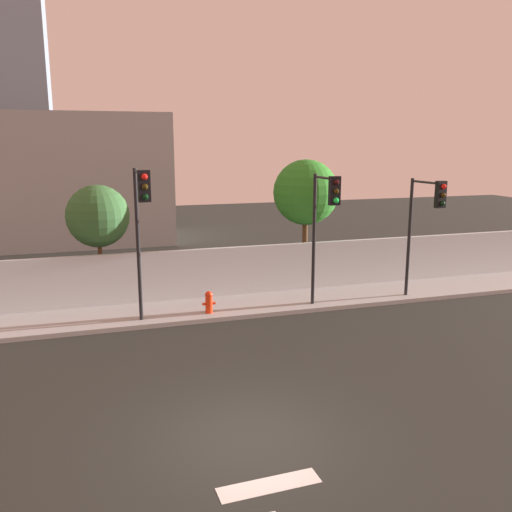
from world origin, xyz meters
TOP-DOWN VIEW (x-y plane):
  - ground_plane at (0.00, 0.00)m, footprint 80.00×80.00m
  - sidewalk at (0.00, 8.20)m, footprint 36.00×2.40m
  - perimeter_wall at (0.00, 9.49)m, footprint 36.00×0.18m
  - traffic_light_left at (-1.27, 6.82)m, footprint 0.37×1.62m
  - traffic_light_center at (8.45, 6.72)m, footprint 0.38×1.74m
  - traffic_light_right at (4.61, 6.72)m, footprint 0.34×1.77m
  - fire_hydrant at (0.88, 7.58)m, footprint 0.44×0.26m
  - roadside_tree_leftmost at (-2.46, 10.37)m, footprint 2.21×2.21m
  - roadside_tree_midleft at (5.43, 10.37)m, footprint 2.57×2.57m
  - low_building_distant at (-5.21, 23.49)m, footprint 14.10×6.00m
  - tower_on_skyline at (-7.87, 35.49)m, footprint 5.57×5.00m

SIDE VIEW (x-z plane):
  - ground_plane at x=0.00m, z-range 0.00..0.00m
  - sidewalk at x=0.00m, z-range 0.00..0.15m
  - fire_hydrant at x=0.88m, z-range 0.18..0.92m
  - perimeter_wall at x=0.00m, z-range 0.15..1.95m
  - roadside_tree_leftmost at x=-2.46m, z-range 1.02..5.30m
  - traffic_light_center at x=8.45m, z-range 1.17..5.49m
  - traffic_light_right at x=4.61m, z-range 1.22..5.76m
  - low_building_distant at x=-5.21m, z-range 0.00..7.30m
  - traffic_light_left at x=-1.27m, z-range 1.26..6.07m
  - roadside_tree_midleft at x=5.43m, z-range 1.24..6.32m
  - tower_on_skyline at x=-7.87m, z-range 0.00..27.32m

